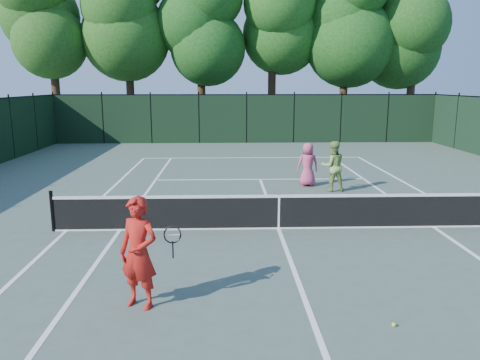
{
  "coord_description": "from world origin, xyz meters",
  "views": [
    {
      "loc": [
        -1.39,
        -11.65,
        3.72
      ],
      "look_at": [
        -0.97,
        1.0,
        1.1
      ],
      "focal_mm": 35.0,
      "sensor_mm": 36.0,
      "label": 1
    }
  ],
  "objects_px": {
    "player_pink": "(308,164)",
    "loose_ball_midcourt": "(394,325)",
    "player_green": "(333,166)",
    "coach": "(139,253)"
  },
  "relations": [
    {
      "from": "player_pink",
      "to": "loose_ball_midcourt",
      "type": "relative_size",
      "value": 23.58
    },
    {
      "from": "player_green",
      "to": "loose_ball_midcourt",
      "type": "xyz_separation_m",
      "value": [
        -1.16,
        -9.38,
        -0.85
      ]
    },
    {
      "from": "player_pink",
      "to": "coach",
      "type": "bearing_deg",
      "value": 58.74
    },
    {
      "from": "coach",
      "to": "loose_ball_midcourt",
      "type": "distance_m",
      "value": 4.25
    },
    {
      "from": "player_pink",
      "to": "player_green",
      "type": "xyz_separation_m",
      "value": [
        0.73,
        -0.86,
        0.08
      ]
    },
    {
      "from": "player_green",
      "to": "coach",
      "type": "bearing_deg",
      "value": 53.08
    },
    {
      "from": "coach",
      "to": "player_green",
      "type": "height_order",
      "value": "coach"
    },
    {
      "from": "player_green",
      "to": "player_pink",
      "type": "bearing_deg",
      "value": -55.09
    },
    {
      "from": "coach",
      "to": "player_pink",
      "type": "bearing_deg",
      "value": 87.97
    },
    {
      "from": "player_green",
      "to": "loose_ball_midcourt",
      "type": "bearing_deg",
      "value": 77.47
    }
  ]
}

